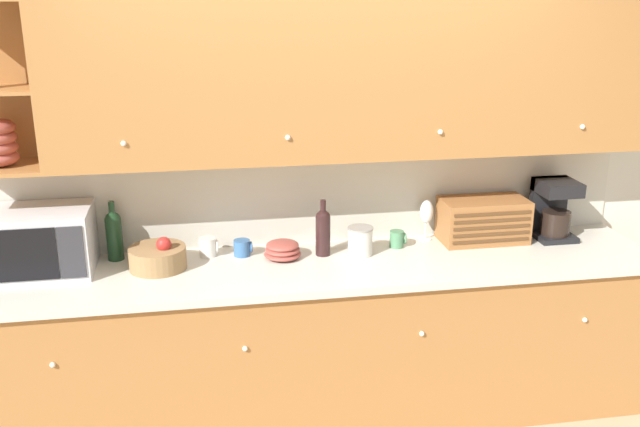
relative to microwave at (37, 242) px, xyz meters
The scene contains 17 objects.
ground_plane 1.79m from the microwave, ahead, with size 24.00×24.00×0.00m, color tan.
wall_back 1.46m from the microwave, ahead, with size 5.93×0.06×2.60m.
counter_unit 1.56m from the microwave, ahead, with size 3.55×0.69×0.90m.
backsplash_panel 1.44m from the microwave, ahead, with size 3.53×0.01×0.52m.
upper_cabinets 1.76m from the microwave, ahead, with size 3.53×0.35×0.81m.
microwave is the anchor object (origin of this frame).
second_wine_bottle 0.38m from the microwave, 17.52° to the left, with size 0.08×0.08×0.32m.
fruit_basket 0.60m from the microwave, ahead, with size 0.29×0.29×0.17m.
mug 0.85m from the microwave, ahead, with size 0.10×0.09×0.10m.
mug_blue_second 1.03m from the microwave, ahead, with size 0.10×0.09×0.09m.
bowl_stack_on_counter 1.23m from the microwave, ahead, with size 0.20×0.20×0.09m.
wine_bottle 1.44m from the microwave, ahead, with size 0.08×0.08×0.31m.
storage_canister 1.64m from the microwave, ahead, with size 0.14×0.14×0.15m.
mug_patterned_third 1.87m from the microwave, ahead, with size 0.09×0.08×0.09m.
wine_glass 2.06m from the microwave, ahead, with size 0.08×0.08×0.23m.
bread_box 2.37m from the microwave, ahead, with size 0.48×0.25×0.24m.
coffee_maker 2.78m from the microwave, ahead, with size 0.21×0.23×0.34m.
Camera 1 is at (-0.61, -3.72, 2.29)m, focal length 40.00 mm.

